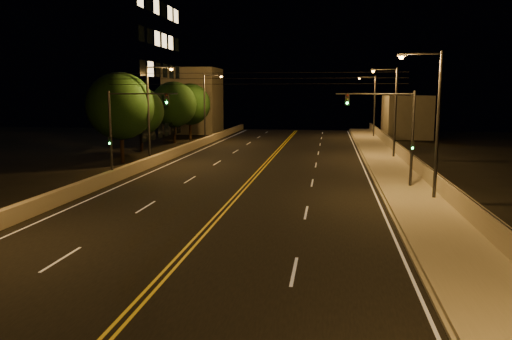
# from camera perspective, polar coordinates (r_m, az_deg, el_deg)

# --- Properties ---
(road) EXTENTS (18.00, 120.00, 0.02)m
(road) POSITION_cam_1_polar(r_m,az_deg,el_deg) (28.03, -3.46, -4.32)
(road) COLOR black
(road) RESTS_ON ground
(sidewalk) EXTENTS (3.60, 120.00, 0.30)m
(sidewalk) POSITION_cam_1_polar(r_m,az_deg,el_deg) (27.89, 18.88, -4.56)
(sidewalk) COLOR #9F9A85
(sidewalk) RESTS_ON ground
(curb) EXTENTS (0.14, 120.00, 0.15)m
(curb) POSITION_cam_1_polar(r_m,az_deg,el_deg) (27.63, 15.05, -4.67)
(curb) COLOR #9F9A85
(curb) RESTS_ON ground
(parapet_wall) EXTENTS (0.30, 120.00, 1.00)m
(parapet_wall) POSITION_cam_1_polar(r_m,az_deg,el_deg) (28.11, 22.26, -3.29)
(parapet_wall) COLOR #A49A88
(parapet_wall) RESTS_ON sidewalk
(jersey_barrier) EXTENTS (0.45, 120.00, 0.87)m
(jersey_barrier) POSITION_cam_1_polar(r_m,az_deg,el_deg) (31.36, -21.06, -2.69)
(jersey_barrier) COLOR #A49A88
(jersey_barrier) RESTS_ON ground
(distant_building_right) EXTENTS (6.00, 10.00, 5.98)m
(distant_building_right) POSITION_cam_1_polar(r_m,az_deg,el_deg) (75.46, 16.78, 5.88)
(distant_building_right) COLOR slate
(distant_building_right) RESTS_ON ground
(distant_building_left) EXTENTS (8.00, 8.00, 10.21)m
(distant_building_left) POSITION_cam_1_polar(r_m,az_deg,el_deg) (80.90, -7.16, 7.86)
(distant_building_left) COLOR slate
(distant_building_left) RESTS_ON ground
(parapet_rail) EXTENTS (0.06, 120.00, 0.06)m
(parapet_rail) POSITION_cam_1_polar(r_m,az_deg,el_deg) (28.01, 22.33, -2.23)
(parapet_rail) COLOR black
(parapet_rail) RESTS_ON parapet_wall
(lane_markings) EXTENTS (17.32, 116.00, 0.00)m
(lane_markings) POSITION_cam_1_polar(r_m,az_deg,el_deg) (27.95, -3.49, -4.33)
(lane_markings) COLOR silver
(lane_markings) RESTS_ON road
(streetlight_1) EXTENTS (2.55, 0.28, 8.71)m
(streetlight_1) POSITION_cam_1_polar(r_m,az_deg,el_deg) (30.49, 19.59, 5.84)
(streetlight_1) COLOR #2D2D33
(streetlight_1) RESTS_ON ground
(streetlight_2) EXTENTS (2.55, 0.28, 8.71)m
(streetlight_2) POSITION_cam_1_polar(r_m,az_deg,el_deg) (49.51, 15.33, 6.99)
(streetlight_2) COLOR #2D2D33
(streetlight_2) RESTS_ON ground
(streetlight_3) EXTENTS (2.55, 0.28, 8.71)m
(streetlight_3) POSITION_cam_1_polar(r_m,az_deg,el_deg) (72.50, 13.18, 7.55)
(streetlight_3) COLOR #2D2D33
(streetlight_3) RESTS_ON ground
(streetlight_5) EXTENTS (2.55, 0.28, 8.71)m
(streetlight_5) POSITION_cam_1_polar(r_m,az_deg,el_deg) (45.06, -11.88, 6.96)
(streetlight_5) COLOR #2D2D33
(streetlight_5) RESTS_ON ground
(streetlight_6) EXTENTS (2.55, 0.28, 8.71)m
(streetlight_6) POSITION_cam_1_polar(r_m,az_deg,el_deg) (64.19, -5.65, 7.60)
(streetlight_6) COLOR #2D2D33
(streetlight_6) RESTS_ON ground
(traffic_signal_right) EXTENTS (5.11, 0.31, 6.50)m
(traffic_signal_right) POSITION_cam_1_polar(r_m,az_deg,el_deg) (33.91, 15.88, 4.60)
(traffic_signal_right) COLOR #2D2D33
(traffic_signal_right) RESTS_ON ground
(traffic_signal_left) EXTENTS (5.11, 0.31, 6.50)m
(traffic_signal_left) POSITION_cam_1_polar(r_m,az_deg,el_deg) (36.62, -14.97, 4.92)
(traffic_signal_left) COLOR #2D2D33
(traffic_signal_left) RESTS_ON ground
(overhead_wires) EXTENTS (22.00, 0.03, 0.83)m
(overhead_wires) POSITION_cam_1_polar(r_m,az_deg,el_deg) (36.65, -0.46, 10.42)
(overhead_wires) COLOR black
(building_tower) EXTENTS (24.00, 15.00, 29.43)m
(building_tower) POSITION_cam_1_polar(r_m,az_deg,el_deg) (65.04, -21.28, 15.10)
(building_tower) COLOR slate
(building_tower) RESTS_ON ground
(tree_0) EXTENTS (6.06, 6.06, 8.22)m
(tree_0) POSITION_cam_1_polar(r_m,az_deg,el_deg) (46.92, -15.24, 7.06)
(tree_0) COLOR black
(tree_0) RESTS_ON ground
(tree_1) EXTENTS (5.14, 5.14, 6.96)m
(tree_1) POSITION_cam_1_polar(r_m,az_deg,el_deg) (56.22, -13.08, 6.57)
(tree_1) COLOR black
(tree_1) RESTS_ON ground
(tree_2) EXTENTS (5.75, 5.75, 7.79)m
(tree_2) POSITION_cam_1_polar(r_m,az_deg,el_deg) (64.45, -9.38, 7.40)
(tree_2) COLOR black
(tree_2) RESTS_ON ground
(tree_3) EXTENTS (5.64, 5.64, 7.65)m
(tree_3) POSITION_cam_1_polar(r_m,az_deg,el_deg) (69.13, -7.58, 7.46)
(tree_3) COLOR black
(tree_3) RESTS_ON ground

